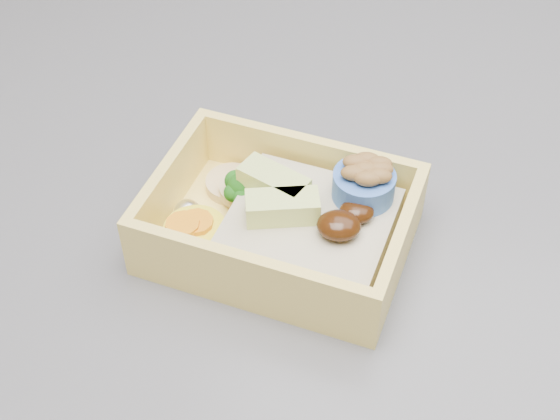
{
  "coord_description": "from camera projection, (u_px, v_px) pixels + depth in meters",
  "views": [
    {
      "loc": [
        -0.09,
        -0.58,
        1.29
      ],
      "look_at": [
        -0.11,
        -0.24,
        0.95
      ],
      "focal_mm": 50.0,
      "sensor_mm": 36.0,
      "label": 1
    }
  ],
  "objects": [
    {
      "name": "island",
      "position": [
        381.0,
        415.0,
        0.92
      ],
      "size": [
        1.24,
        0.84,
        0.92
      ],
      "color": "brown",
      "rests_on": "ground"
    },
    {
      "name": "bento_box",
      "position": [
        289.0,
        221.0,
        0.48
      ],
      "size": [
        0.18,
        0.15,
        0.06
      ],
      "rotation": [
        0.0,
        0.0,
        -0.29
      ],
      "color": "#FFDF69",
      "rests_on": "island"
    }
  ]
}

